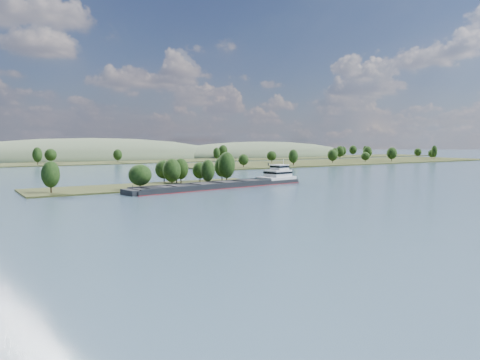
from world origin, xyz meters
TOP-DOWN VIEW (x-y plane):
  - ground at (0.00, 120.00)m, footprint 1800.00×1800.00m
  - tree_island at (6.22, 178.64)m, footprint 100.00×33.14m
  - right_bank at (231.67, 299.63)m, footprint 320.00×90.00m
  - back_shoreline at (9.29, 399.80)m, footprint 900.00×60.00m
  - hill_east at (260.00, 470.00)m, footprint 260.00×140.00m
  - hill_west at (60.00, 500.00)m, footprint 320.00×160.00m
  - cargo_barge at (29.31, 163.47)m, footprint 85.25×22.70m

SIDE VIEW (x-z plane):
  - ground at x=0.00m, z-range 0.00..0.00m
  - hill_east at x=260.00m, z-range -18.00..18.00m
  - hill_west at x=60.00m, z-range -22.00..22.00m
  - back_shoreline at x=9.29m, z-range -6.86..8.39m
  - right_bank at x=231.67m, z-range -6.72..8.71m
  - cargo_barge at x=29.31m, z-range -4.28..7.17m
  - tree_island at x=6.22m, z-range -3.57..11.50m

